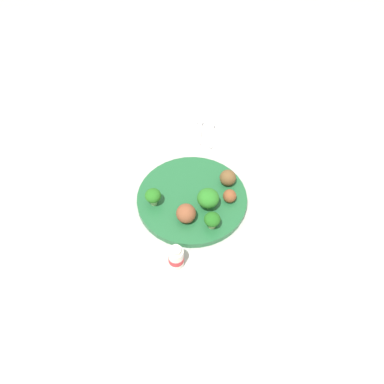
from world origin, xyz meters
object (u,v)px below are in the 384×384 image
object	(u,v)px
knife	(212,129)
yogurt_bottle	(176,257)
broccoli_floret_center	(212,220)
meatball_far_rim	(228,178)
broccoli_floret_back_right	(153,196)
napkin	(206,132)
broccoli_floret_front_left	(208,198)
meatball_mid_right	(230,196)
fork	(200,128)
plate	(192,199)
meatball_back_right	(186,213)

from	to	relation	value
knife	yogurt_bottle	xyz separation A→B (m)	(-0.45, 0.07, 0.02)
broccoli_floret_center	meatball_far_rim	bearing A→B (deg)	-15.30
broccoli_floret_back_right	napkin	bearing A→B (deg)	-23.07
broccoli_floret_front_left	meatball_mid_right	xyz separation A→B (m)	(0.02, -0.05, -0.02)
broccoli_floret_center	fork	distance (m)	0.36
broccoli_floret_center	meatball_mid_right	world-z (taller)	broccoli_floret_center
broccoli_floret_back_right	napkin	distance (m)	0.31
broccoli_floret_center	meatball_mid_right	distance (m)	0.09
broccoli_floret_center	knife	size ratio (longest dim) A/B	0.31
broccoli_floret_center	knife	xyz separation A→B (m)	(0.35, 0.01, -0.04)
meatball_far_rim	fork	bearing A→B (deg)	20.48
meatball_far_rim	napkin	world-z (taller)	meatball_far_rim
fork	yogurt_bottle	distance (m)	0.45
broccoli_floret_back_right	meatball_far_rim	distance (m)	0.20
plate	meatball_far_rim	bearing A→B (deg)	-60.39
broccoli_floret_back_right	meatball_far_rim	size ratio (longest dim) A/B	1.13
meatball_back_right	yogurt_bottle	size ratio (longest dim) A/B	0.73
broccoli_floret_center	meatball_mid_right	xyz separation A→B (m)	(0.08, -0.04, -0.01)
broccoli_floret_front_left	broccoli_floret_center	world-z (taller)	broccoli_floret_front_left
napkin	knife	xyz separation A→B (m)	(0.01, -0.02, 0.00)
knife	broccoli_floret_back_right	bearing A→B (deg)	154.47
broccoli_floret_back_right	meatball_far_rim	bearing A→B (deg)	-67.38
broccoli_floret_back_right	yogurt_bottle	xyz separation A→B (m)	(-0.16, -0.07, -0.02)
fork	knife	xyz separation A→B (m)	(0.00, -0.04, -0.00)
broccoli_floret_back_right	meatball_mid_right	world-z (taller)	broccoli_floret_back_right
meatball_mid_right	meatball_far_rim	bearing A→B (deg)	4.61
meatball_far_rim	broccoli_floret_back_right	bearing A→B (deg)	112.62
broccoli_floret_center	meatball_back_right	distance (m)	0.06
plate	meatball_far_rim	world-z (taller)	meatball_far_rim
plate	knife	bearing A→B (deg)	-9.66
meatball_mid_right	fork	distance (m)	0.28
broccoli_floret_center	meatball_back_right	world-z (taller)	meatball_back_right
broccoli_floret_center	yogurt_bottle	world-z (taller)	yogurt_bottle
broccoli_floret_center	broccoli_floret_back_right	bearing A→B (deg)	67.47
plate	yogurt_bottle	bearing A→B (deg)	172.00
broccoli_floret_center	meatball_far_rim	xyz separation A→B (m)	(0.14, -0.04, -0.01)
broccoli_floret_back_right	broccoli_floret_center	world-z (taller)	broccoli_floret_back_right
fork	meatball_mid_right	bearing A→B (deg)	-162.62
plate	broccoli_floret_center	size ratio (longest dim) A/B	6.25
napkin	fork	bearing A→B (deg)	67.58
napkin	knife	bearing A→B (deg)	-67.49
fork	broccoli_floret_front_left	bearing A→B (deg)	-173.90
fork	knife	bearing A→B (deg)	-89.64
plate	yogurt_bottle	world-z (taller)	yogurt_bottle
broccoli_floret_front_left	knife	bearing A→B (deg)	-0.93
meatball_far_rim	broccoli_floret_front_left	bearing A→B (deg)	148.02
yogurt_bottle	broccoli_floret_back_right	bearing A→B (deg)	23.57
broccoli_floret_front_left	fork	distance (m)	0.30
meatball_mid_right	knife	bearing A→B (deg)	10.19
broccoli_floret_back_right	broccoli_floret_front_left	size ratio (longest dim) A/B	0.87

